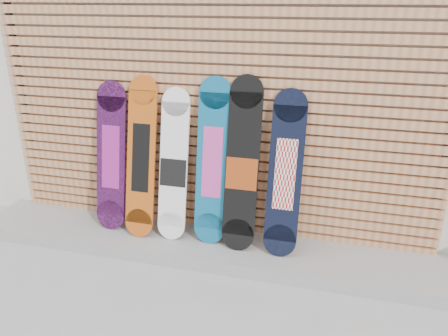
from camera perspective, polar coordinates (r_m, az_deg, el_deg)
The scene contains 10 objects.
ground at distance 3.73m, azimuth -3.37°, elevation -16.45°, with size 80.00×80.00×0.00m, color #99999C.
building at distance 6.31m, azimuth 11.03°, elevation 16.87°, with size 12.00×5.00×3.60m, color beige.
concrete_step at distance 4.27m, azimuth -2.51°, elevation -10.01°, with size 4.60×0.70×0.12m, color gray.
slat_wall at distance 4.05m, azimuth -1.58°, elevation 6.06°, with size 4.26×0.08×2.29m.
snowboard_0 at distance 4.37m, azimuth -14.52°, elevation 1.40°, with size 0.30×0.32×1.44m.
snowboard_1 at distance 4.18m, azimuth -10.77°, elevation 1.29°, with size 0.28×0.39×1.50m.
snowboard_2 at distance 4.10m, azimuth -6.60°, elevation 0.24°, with size 0.27×0.35×1.41m.
snowboard_3 at distance 3.97m, azimuth -1.53°, elevation 0.75°, with size 0.30×0.33×1.53m.
snowboard_4 at distance 3.88m, azimuth 2.39°, elevation 0.24°, with size 0.30×0.38×1.55m.
snowboard_5 at distance 3.84m, azimuth 7.99°, elevation -0.83°, with size 0.30×0.38×1.45m.
Camera 1 is at (0.94, -2.77, 2.32)m, focal length 35.00 mm.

